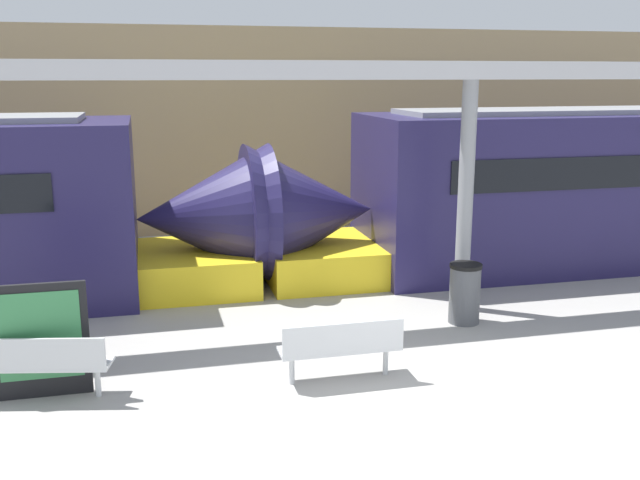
% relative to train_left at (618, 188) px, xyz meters
% --- Properties ---
extents(ground_plane, '(60.00, 60.00, 0.00)m').
position_rel_train_left_xyz_m(ground_plane, '(-6.82, -6.03, -1.51)').
color(ground_plane, '#9E9B96').
extents(station_wall, '(56.00, 0.20, 5.00)m').
position_rel_train_left_xyz_m(station_wall, '(-6.82, 4.61, 0.99)').
color(station_wall, tan).
rests_on(station_wall, ground_plane).
extents(train_left, '(15.73, 2.93, 3.20)m').
position_rel_train_left_xyz_m(train_left, '(0.00, 0.00, 0.00)').
color(train_left, '#231E4C').
rests_on(train_left, ground_plane).
extents(bench_near, '(1.58, 0.44, 0.84)m').
position_rel_train_left_xyz_m(bench_near, '(-7.41, -4.78, -1.02)').
color(bench_near, silver).
rests_on(bench_near, ground_plane).
extents(bench_far, '(1.81, 0.80, 0.84)m').
position_rel_train_left_xyz_m(bench_far, '(-11.13, -4.41, -1.01)').
color(bench_far, silver).
rests_on(bench_far, ground_plane).
extents(trash_bin, '(0.51, 0.51, 0.97)m').
position_rel_train_left_xyz_m(trash_bin, '(-4.90, -3.07, -1.03)').
color(trash_bin, '#4C4F54').
rests_on(trash_bin, ground_plane).
extents(poster_board, '(1.14, 0.07, 1.45)m').
position_rel_train_left_xyz_m(poster_board, '(-11.07, -4.32, -0.78)').
color(poster_board, black).
rests_on(poster_board, ground_plane).
extents(support_column_near, '(0.25, 0.25, 3.79)m').
position_rel_train_left_xyz_m(support_column_near, '(-4.64, -2.39, 0.38)').
color(support_column_near, gray).
rests_on(support_column_near, ground_plane).
extents(canopy_beam, '(28.00, 0.60, 0.28)m').
position_rel_train_left_xyz_m(canopy_beam, '(-4.64, -2.39, 2.42)').
color(canopy_beam, '#B7B7BC').
rests_on(canopy_beam, support_column_near).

